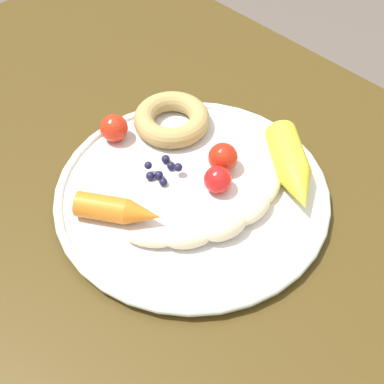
{
  "coord_description": "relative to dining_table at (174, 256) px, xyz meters",
  "views": [
    {
      "loc": [
        0.32,
        -0.27,
        1.27
      ],
      "look_at": [
        -0.01,
        0.04,
        0.75
      ],
      "focal_mm": 50.22,
      "sensor_mm": 36.0,
      "label": 1
    }
  ],
  "objects": [
    {
      "name": "tomato_near",
      "position": [
        -0.01,
        0.1,
        0.12
      ],
      "size": [
        0.04,
        0.04,
        0.04
      ],
      "primitive_type": "sphere",
      "color": "red",
      "rests_on": "plate"
    },
    {
      "name": "tomato_mid",
      "position": [
        0.01,
        0.07,
        0.11
      ],
      "size": [
        0.04,
        0.04,
        0.04
      ],
      "primitive_type": "sphere",
      "color": "red",
      "rests_on": "plate"
    },
    {
      "name": "tomato_far",
      "position": [
        -0.16,
        0.03,
        0.12
      ],
      "size": [
        0.04,
        0.04,
        0.04
      ],
      "primitive_type": "sphere",
      "color": "red",
      "rests_on": "plate"
    },
    {
      "name": "donut",
      "position": [
        -0.12,
        0.11,
        0.11
      ],
      "size": [
        0.15,
        0.15,
        0.03
      ],
      "primitive_type": "torus",
      "rotation": [
        0.0,
        0.0,
        0.78
      ],
      "color": "tan",
      "rests_on": "plate"
    },
    {
      "name": "dining_table",
      "position": [
        0.0,
        0.0,
        0.0
      ],
      "size": [
        1.22,
        0.84,
        0.73
      ],
      "color": "#443312",
      "rests_on": "ground_plane"
    },
    {
      "name": "carrot_orange",
      "position": [
        -0.04,
        -0.05,
        0.11
      ],
      "size": [
        0.11,
        0.09,
        0.03
      ],
      "color": "orange",
      "rests_on": "plate"
    },
    {
      "name": "blueberry_pile",
      "position": [
        -0.06,
        0.04,
        0.1
      ],
      "size": [
        0.04,
        0.05,
        0.02
      ],
      "color": "#191638",
      "rests_on": "plate"
    },
    {
      "name": "plate",
      "position": [
        -0.01,
        0.04,
        0.09
      ],
      "size": [
        0.36,
        0.36,
        0.02
      ],
      "color": "silver",
      "rests_on": "dining_table"
    },
    {
      "name": "carrot_yellow",
      "position": [
        0.07,
        0.15,
        0.12
      ],
      "size": [
        0.13,
        0.12,
        0.04
      ],
      "color": "yellow",
      "rests_on": "plate"
    },
    {
      "name": "banana",
      "position": [
        0.06,
        0.03,
        0.11
      ],
      "size": [
        0.1,
        0.22,
        0.03
      ],
      "color": "beige",
      "rests_on": "plate"
    }
  ]
}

